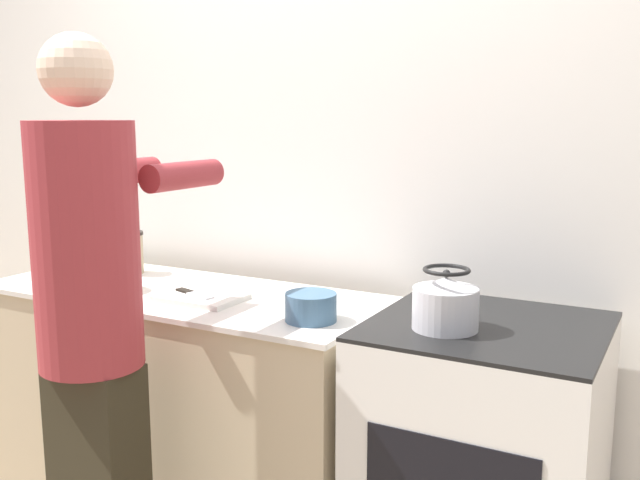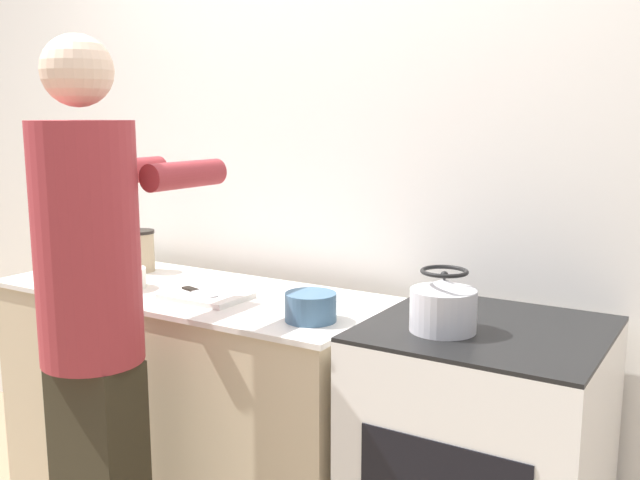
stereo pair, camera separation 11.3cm
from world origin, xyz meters
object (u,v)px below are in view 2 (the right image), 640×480
Objects in this scene: knife at (198,292)px; canister_jar at (140,251)px; oven at (481,477)px; person at (94,315)px; cutting_board at (206,296)px; bowl_prep at (311,307)px; kettle at (443,305)px.

knife is 1.10× the size of canister_jar.
person is (-0.98, -0.58, 0.50)m from oven.
oven is 5.58× the size of canister_jar.
knife is (-0.03, -0.01, 0.01)m from cutting_board.
knife reaches higher than cutting_board.
person is 0.47m from cutting_board.
cutting_board is 0.55m from canister_jar.
bowl_prep is (0.47, 0.43, -0.01)m from person.
person is 9.33× the size of kettle.
kettle reaches higher than bowl_prep.
cutting_board is (0.02, 0.47, -0.04)m from person.
bowl_prep is 0.95× the size of canister_jar.
knife is at bearing -179.40° from kettle.
bowl_prep is at bearing -13.91° from canister_jar.
bowl_prep is (0.45, -0.04, 0.03)m from cutting_board.
oven is 5.08× the size of knife.
oven is 1.56m from canister_jar.
kettle is at bearing 5.87° from bowl_prep.
bowl_prep is 0.99m from canister_jar.
oven is at bearing 30.56° from person.
canister_jar is (-1.37, 0.20, -0.01)m from kettle.
kettle reaches higher than knife.
knife reaches higher than oven.
knife is (-0.01, 0.46, -0.03)m from person.
oven is 1.10m from knife.
canister_jar is (-0.48, 0.20, 0.06)m from knife.
kettle is at bearing 0.19° from cutting_board.
oven is 1.07m from cutting_board.
canister_jar is at bearing 158.75° from cutting_board.
cutting_board is 0.03m from knife.
canister_jar is (-0.49, 0.67, 0.03)m from person.
oven is 0.56m from kettle.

